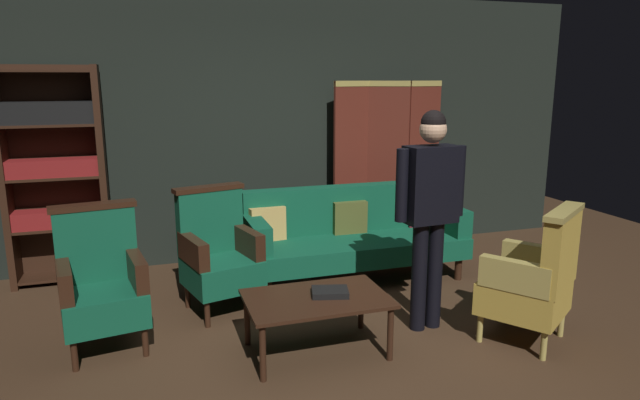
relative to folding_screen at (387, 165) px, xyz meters
The scene contains 12 objects.
ground_plane 2.68m from the folding_screen, 119.59° to the right, with size 10.00×10.00×0.00m, color #3D2819.
back_wall 1.33m from the folding_screen, 167.10° to the left, with size 7.20×0.10×2.80m, color black.
folding_screen is the anchor object (origin of this frame).
bookshelf 3.38m from the folding_screen, behind, with size 0.90×0.32×2.05m.
velvet_couch 1.12m from the folding_screen, 133.65° to the right, with size 2.12×0.78×0.88m.
coffee_table 2.65m from the folding_screen, 125.43° to the right, with size 1.00×0.64×0.42m.
armchair_gilt_accent 2.48m from the folding_screen, 88.24° to the right, with size 0.80×0.80×1.04m.
armchair_wing_left 3.35m from the folding_screen, 152.57° to the right, with size 0.66×0.66×1.04m.
armchair_wing_right 2.37m from the folding_screen, 151.69° to the right, with size 0.71×0.70×1.04m.
standing_figure 2.05m from the folding_screen, 105.72° to the right, with size 0.59×0.25×1.70m.
potted_plant 2.06m from the folding_screen, behind, with size 0.55×0.55×0.85m.
book_black_cloth 2.57m from the folding_screen, 123.62° to the right, with size 0.26×0.19×0.04m, color black.
Camera 1 is at (-1.37, -3.43, 1.93)m, focal length 31.18 mm.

